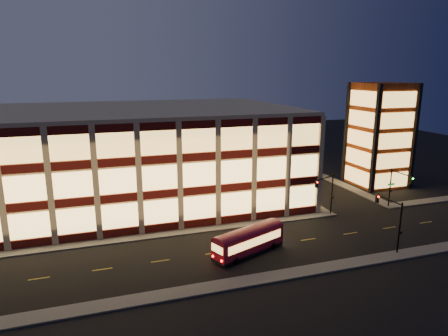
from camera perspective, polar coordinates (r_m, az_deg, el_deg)
name	(u,v)px	position (r m, az deg, el deg)	size (l,w,h in m)	color
ground	(169,237)	(50.28, -7.93, -9.77)	(200.00, 200.00, 0.00)	black
sidewalk_office_south	(143,237)	(50.78, -11.52, -9.59)	(54.00, 2.00, 0.15)	#514F4C
sidewalk_office_east	(278,184)	(72.46, 7.68, -2.34)	(2.00, 30.00, 0.15)	#514F4C
sidewalk_tower_south	(422,202)	(69.59, 26.38, -4.35)	(14.00, 2.00, 0.15)	#514F4C
sidewalk_tower_west	(331,179)	(77.78, 15.00, -1.58)	(2.00, 30.00, 0.15)	#514F4C
sidewalk_near	(194,290)	(38.86, -4.27, -17.01)	(100.00, 2.00, 0.15)	#514F4C
office_building	(128,155)	(63.89, -13.50, 1.87)	(50.45, 30.45, 14.50)	tan
stair_tower	(379,135)	(75.53, 21.30, 4.43)	(8.60, 8.60, 18.00)	#8C3814
traffic_signal_far	(326,189)	(56.95, 14.43, -2.86)	(3.79, 1.87, 6.00)	black
traffic_signal_right	(398,183)	(63.02, 23.55, -2.01)	(1.20, 4.37, 6.00)	black
traffic_signal_near	(391,214)	(49.17, 22.78, -6.13)	(0.32, 4.45, 6.00)	black
trolley_bus	(249,239)	(45.13, 3.53, -10.14)	(9.18, 5.45, 3.05)	maroon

